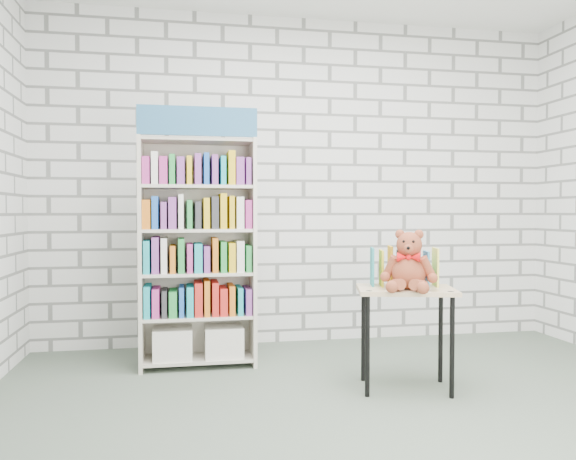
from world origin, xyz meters
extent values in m
plane|color=#4E5B4D|center=(0.00, 0.00, 0.00)|extent=(4.50, 4.50, 0.00)
cube|color=silver|center=(0.00, 2.00, 1.40)|extent=(4.50, 0.02, 2.80)
cube|color=beige|center=(-1.33, 1.35, 0.83)|extent=(0.03, 0.32, 1.66)
cube|color=beige|center=(-0.53, 1.35, 0.83)|extent=(0.03, 0.32, 1.66)
cube|color=beige|center=(-0.93, 1.50, 0.83)|extent=(0.83, 0.02, 1.66)
cube|color=#2B638D|center=(-0.93, 1.20, 1.76)|extent=(0.83, 0.02, 0.20)
cube|color=beige|center=(-0.93, 1.35, 0.06)|extent=(0.77, 0.30, 0.02)
cube|color=beige|center=(-0.93, 1.35, 0.37)|extent=(0.77, 0.30, 0.02)
cube|color=beige|center=(-0.93, 1.35, 0.68)|extent=(0.77, 0.30, 0.02)
cube|color=beige|center=(-0.93, 1.35, 1.00)|extent=(0.77, 0.30, 0.02)
cube|color=beige|center=(-0.93, 1.35, 1.31)|extent=(0.77, 0.30, 0.02)
cube|color=beige|center=(-0.93, 1.35, 1.64)|extent=(0.77, 0.30, 0.02)
cube|color=silver|center=(-1.11, 1.35, 0.18)|extent=(0.28, 0.26, 0.22)
cube|color=silver|center=(-0.74, 1.35, 0.18)|extent=(0.28, 0.26, 0.22)
cube|color=orange|center=(-0.93, 1.34, 0.49)|extent=(0.77, 0.26, 0.22)
cube|color=#BF338C|center=(-0.93, 1.34, 0.80)|extent=(0.77, 0.26, 0.22)
cube|color=#19A5B2|center=(-0.93, 1.34, 1.12)|extent=(0.77, 0.26, 0.22)
cube|color=white|center=(-0.93, 1.34, 1.43)|extent=(0.77, 0.26, 0.22)
cube|color=tan|center=(0.35, 0.57, 0.63)|extent=(0.68, 0.55, 0.03)
cylinder|color=black|center=(0.07, 0.47, 0.31)|extent=(0.03, 0.03, 0.62)
cylinder|color=black|center=(0.15, 0.78, 0.31)|extent=(0.03, 0.03, 0.62)
cylinder|color=black|center=(0.56, 0.35, 0.31)|extent=(0.03, 0.03, 0.62)
cylinder|color=black|center=(0.64, 0.66, 0.31)|extent=(0.03, 0.03, 0.62)
cylinder|color=black|center=(0.08, 0.48, 0.64)|extent=(0.04, 0.04, 0.01)
cylinder|color=black|center=(0.56, 0.36, 0.64)|extent=(0.04, 0.04, 0.01)
cube|color=teal|center=(0.18, 0.71, 0.77)|extent=(0.06, 0.18, 0.25)
cube|color=yellow|center=(0.24, 0.70, 0.77)|extent=(0.06, 0.18, 0.25)
cube|color=gold|center=(0.29, 0.68, 0.77)|extent=(0.06, 0.18, 0.25)
cube|color=black|center=(0.35, 0.67, 0.77)|extent=(0.06, 0.18, 0.25)
cube|color=white|center=(0.41, 0.65, 0.77)|extent=(0.06, 0.18, 0.25)
cube|color=red|center=(0.46, 0.64, 0.77)|extent=(0.06, 0.18, 0.25)
cube|color=teal|center=(0.52, 0.63, 0.77)|extent=(0.06, 0.18, 0.25)
cube|color=#FDF954|center=(0.58, 0.61, 0.77)|extent=(0.06, 0.18, 0.25)
ellipsoid|color=maroon|center=(0.34, 0.49, 0.76)|extent=(0.22, 0.19, 0.22)
sphere|color=maroon|center=(0.34, 0.49, 0.93)|extent=(0.16, 0.16, 0.16)
sphere|color=maroon|center=(0.30, 0.53, 0.99)|extent=(0.06, 0.06, 0.06)
sphere|color=maroon|center=(0.40, 0.48, 0.99)|extent=(0.06, 0.06, 0.06)
sphere|color=maroon|center=(0.31, 0.43, 0.91)|extent=(0.06, 0.06, 0.06)
sphere|color=black|center=(0.29, 0.44, 0.95)|extent=(0.02, 0.02, 0.02)
sphere|color=black|center=(0.34, 0.42, 0.95)|extent=(0.02, 0.02, 0.02)
sphere|color=black|center=(0.30, 0.41, 0.91)|extent=(0.02, 0.02, 0.02)
cylinder|color=maroon|center=(0.23, 0.52, 0.79)|extent=(0.11, 0.12, 0.16)
cylinder|color=maroon|center=(0.43, 0.43, 0.79)|extent=(0.13, 0.08, 0.16)
sphere|color=maroon|center=(0.20, 0.52, 0.73)|extent=(0.06, 0.06, 0.06)
sphere|color=maroon|center=(0.46, 0.40, 0.73)|extent=(0.06, 0.06, 0.06)
cylinder|color=maroon|center=(0.24, 0.42, 0.69)|extent=(0.09, 0.17, 0.09)
cylinder|color=maroon|center=(0.35, 0.37, 0.69)|extent=(0.16, 0.17, 0.09)
sphere|color=maroon|center=(0.18, 0.37, 0.68)|extent=(0.08, 0.08, 0.08)
sphere|color=maroon|center=(0.34, 0.29, 0.68)|extent=(0.08, 0.08, 0.08)
cone|color=red|center=(0.28, 0.45, 0.85)|extent=(0.08, 0.08, 0.06)
cone|color=red|center=(0.35, 0.42, 0.85)|extent=(0.08, 0.08, 0.06)
sphere|color=red|center=(0.31, 0.43, 0.85)|extent=(0.03, 0.03, 0.03)
camera|label=1|loc=(-1.04, -2.78, 1.13)|focal=35.00mm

